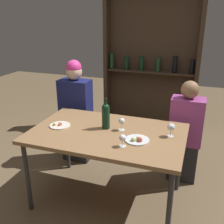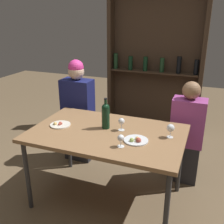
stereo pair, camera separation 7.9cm
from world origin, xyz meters
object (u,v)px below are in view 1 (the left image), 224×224
object	(u,v)px
seated_person_left	(76,114)
food_plate_0	(137,140)
wine_glass_1	(123,138)
seated_person_right	(185,135)
wine_bottle	(106,115)
wine_glass_0	(122,122)
wine_glass_2	(171,128)
food_plate_1	(59,125)

from	to	relation	value
seated_person_left	food_plate_0	bearing A→B (deg)	-37.34
wine_glass_1	seated_person_right	size ratio (longest dim) A/B	0.09
wine_bottle	wine_glass_0	xyz separation A→B (m)	(0.16, 0.01, -0.05)
wine_glass_0	wine_glass_2	bearing A→B (deg)	1.63
wine_bottle	seated_person_right	size ratio (longest dim) A/B	0.26
wine_bottle	seated_person_left	distance (m)	0.88
wine_glass_2	wine_bottle	bearing A→B (deg)	-178.30
food_plate_1	seated_person_left	world-z (taller)	seated_person_left
wine_glass_0	food_plate_1	xyz separation A→B (m)	(-0.61, -0.11, -0.08)
wine_bottle	food_plate_0	distance (m)	0.41
wine_glass_2	seated_person_left	xyz separation A→B (m)	(-1.23, 0.55, -0.22)
food_plate_0	seated_person_right	xyz separation A→B (m)	(0.37, 0.74, -0.23)
wine_glass_1	seated_person_right	world-z (taller)	seated_person_right
wine_glass_2	food_plate_0	xyz separation A→B (m)	(-0.26, -0.18, -0.08)
food_plate_0	food_plate_1	world-z (taller)	food_plate_0
seated_person_left	wine_glass_2	bearing A→B (deg)	-24.21
seated_person_right	seated_person_left	bearing A→B (deg)	-180.00
food_plate_1	seated_person_right	size ratio (longest dim) A/B	0.17
food_plate_1	wine_glass_2	bearing A→B (deg)	6.75
food_plate_0	seated_person_right	bearing A→B (deg)	63.46
wine_bottle	food_plate_1	world-z (taller)	wine_bottle
wine_glass_0	food_plate_0	xyz separation A→B (m)	(0.19, -0.17, -0.08)
wine_glass_2	food_plate_0	distance (m)	0.33
wine_glass_2	food_plate_0	size ratio (longest dim) A/B	0.59
food_plate_0	food_plate_1	xyz separation A→B (m)	(-0.80, 0.06, -0.00)
food_plate_0	seated_person_left	bearing A→B (deg)	142.66
wine_glass_1	food_plate_0	distance (m)	0.18
wine_glass_0	seated_person_left	size ratio (longest dim) A/B	0.09
food_plate_1	seated_person_right	xyz separation A→B (m)	(1.17, 0.68, -0.23)
wine_glass_2	food_plate_1	xyz separation A→B (m)	(-1.07, -0.13, -0.08)
food_plate_0	seated_person_left	world-z (taller)	seated_person_left
wine_glass_2	food_plate_0	world-z (taller)	wine_glass_2
wine_bottle	wine_glass_2	world-z (taller)	wine_bottle
wine_glass_0	seated_person_left	xyz separation A→B (m)	(-0.77, 0.57, -0.22)
food_plate_0	wine_glass_0	bearing A→B (deg)	138.54
wine_bottle	wine_glass_1	distance (m)	0.41
food_plate_0	wine_bottle	bearing A→B (deg)	154.72
wine_glass_1	wine_glass_2	xyz separation A→B (m)	(0.35, 0.32, 0.01)
wine_glass_0	seated_person_right	bearing A→B (deg)	45.14
wine_glass_0	seated_person_right	xyz separation A→B (m)	(0.56, 0.57, -0.31)
food_plate_0	seated_person_right	world-z (taller)	seated_person_right
wine_bottle	seated_person_left	xyz separation A→B (m)	(-0.61, 0.57, -0.27)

